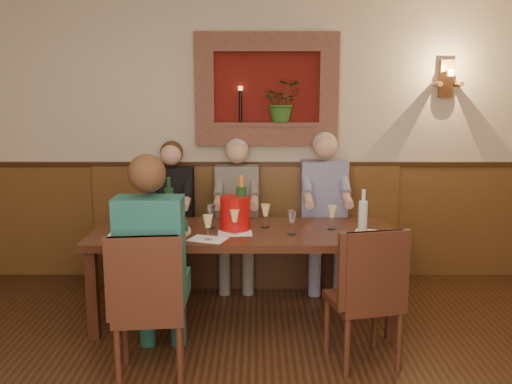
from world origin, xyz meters
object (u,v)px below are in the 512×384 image
(person_bench_right, at_px, (324,223))
(wine_bottle_green_b, at_px, (169,205))
(chair_near_right, at_px, (363,324))
(person_chair_front, at_px, (154,280))
(person_bench_left, at_px, (172,227))
(bench, at_px, (246,248))
(wine_bottle_green_a, at_px, (241,207))
(dining_table, at_px, (244,239))
(chair_near_left, at_px, (151,336))
(person_bench_mid, at_px, (237,226))
(water_bottle, at_px, (363,218))
(spittoon_bucket, at_px, (235,213))

(person_bench_right, distance_m, wine_bottle_green_b, 1.54)
(chair_near_right, height_order, person_chair_front, person_chair_front)
(chair_near_right, height_order, person_bench_left, person_bench_left)
(bench, height_order, wine_bottle_green_a, wine_bottle_green_a)
(dining_table, relative_size, wine_bottle_green_b, 6.04)
(chair_near_left, xyz_separation_m, person_bench_mid, (0.50, 1.80, 0.29))
(bench, height_order, person_bench_mid, person_bench_mid)
(person_chair_front, xyz_separation_m, water_bottle, (1.49, 0.55, 0.29))
(chair_near_right, xyz_separation_m, person_bench_mid, (-0.92, 1.59, 0.29))
(dining_table, distance_m, chair_near_right, 1.19)
(person_chair_front, relative_size, spittoon_bucket, 5.41)
(chair_near_right, bearing_deg, person_bench_mid, 106.34)
(dining_table, height_order, person_chair_front, person_chair_front)
(wine_bottle_green_b, bearing_deg, dining_table, -15.94)
(person_bench_right, bearing_deg, person_chair_front, -129.50)
(wine_bottle_green_b, bearing_deg, person_bench_right, 25.89)
(person_bench_right, relative_size, water_bottle, 3.94)
(spittoon_bucket, relative_size, wine_bottle_green_a, 0.62)
(person_bench_left, xyz_separation_m, wine_bottle_green_a, (0.68, -0.80, 0.37))
(person_bench_right, relative_size, spittoon_bucket, 5.39)
(chair_near_right, distance_m, person_chair_front, 1.45)
(chair_near_right, relative_size, person_bench_mid, 0.70)
(dining_table, distance_m, person_bench_right, 1.12)
(person_bench_left, xyz_separation_m, wine_bottle_green_b, (0.08, -0.66, 0.35))
(chair_near_left, height_order, person_chair_front, person_chair_front)
(dining_table, xyz_separation_m, person_chair_front, (-0.58, -0.78, -0.07))
(person_bench_left, xyz_separation_m, person_bench_right, (1.44, -0.00, 0.04))
(dining_table, bearing_deg, person_bench_mid, 95.54)
(person_chair_front, bearing_deg, person_bench_right, 50.50)
(bench, bearing_deg, spittoon_bucket, -94.02)
(water_bottle, bearing_deg, person_bench_right, 98.60)
(dining_table, height_order, chair_near_right, chair_near_right)
(person_bench_mid, distance_m, spittoon_bucket, 0.88)
(bench, bearing_deg, wine_bottle_green_b, -128.72)
(person_bench_mid, xyz_separation_m, water_bottle, (0.99, -1.06, 0.32))
(chair_near_left, height_order, wine_bottle_green_b, wine_bottle_green_b)
(dining_table, bearing_deg, chair_near_left, -121.22)
(person_bench_left, bearing_deg, dining_table, -50.23)
(wine_bottle_green_a, height_order, water_bottle, wine_bottle_green_a)
(person_chair_front, xyz_separation_m, wine_bottle_green_a, (0.57, 0.81, 0.33))
(dining_table, relative_size, person_bench_right, 1.64)
(person_bench_left, height_order, wine_bottle_green_a, person_bench_left)
(bench, height_order, spittoon_bucket, bench)
(chair_near_left, distance_m, spittoon_bucket, 1.25)
(person_bench_left, bearing_deg, water_bottle, -33.54)
(person_bench_mid, bearing_deg, person_bench_left, 179.92)
(bench, height_order, person_bench_right, person_bench_right)
(chair_near_left, bearing_deg, person_bench_left, 87.75)
(person_chair_front, bearing_deg, chair_near_left, -89.32)
(spittoon_bucket, bearing_deg, water_bottle, -13.71)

